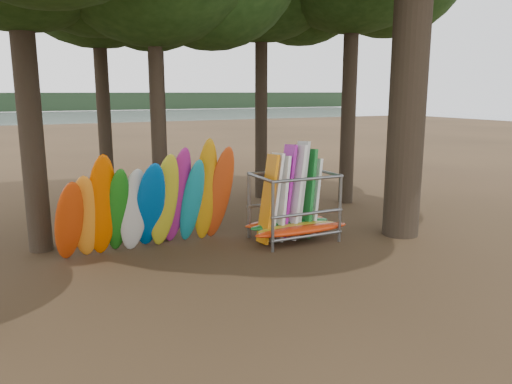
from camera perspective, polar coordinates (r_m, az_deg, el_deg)
name	(u,v)px	position (r m, az deg, el deg)	size (l,w,h in m)	color
ground	(262,256)	(13.30, 0.65, -7.30)	(120.00, 120.00, 0.00)	#47331E
lake	(60,124)	(71.61, -21.52, 7.23)	(160.00, 160.00, 0.00)	gray
far_shore	(39,102)	(121.41, -23.57, 9.42)	(160.00, 4.00, 4.00)	black
kayak_row	(150,205)	(13.49, -12.05, -1.45)	(4.86, 2.08, 3.21)	#CB3B0B
storage_rack	(293,208)	(14.51, 4.30, -1.87)	(2.99, 1.55, 2.86)	slate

